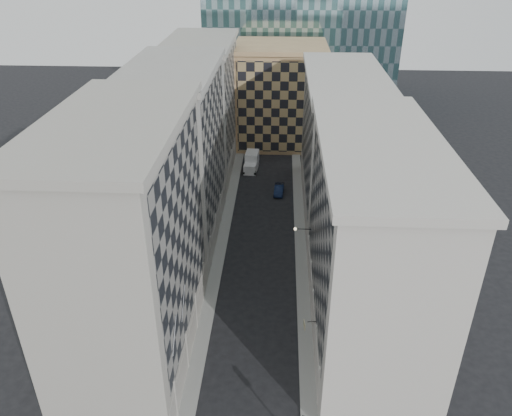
% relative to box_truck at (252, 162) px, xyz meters
% --- Properties ---
extents(sidewalk_west, '(1.50, 100.00, 0.15)m').
position_rel_box_truck_xyz_m(sidewalk_west, '(-2.56, -24.38, -1.19)').
color(sidewalk_west, gray).
rests_on(sidewalk_west, ground).
extents(sidewalk_east, '(1.50, 100.00, 0.15)m').
position_rel_box_truck_xyz_m(sidewalk_east, '(7.94, -24.38, -1.19)').
color(sidewalk_east, gray).
rests_on(sidewalk_east, ground).
extents(bldg_left_a, '(10.80, 22.80, 23.70)m').
position_rel_box_truck_xyz_m(bldg_left_a, '(-8.20, -43.38, 10.56)').
color(bldg_left_a, '#A19C91').
rests_on(bldg_left_a, ground).
extents(bldg_left_b, '(10.80, 22.80, 22.70)m').
position_rel_box_truck_xyz_m(bldg_left_b, '(-8.19, -21.38, 10.06)').
color(bldg_left_b, '#9A978F').
rests_on(bldg_left_b, ground).
extents(bldg_left_c, '(10.80, 22.80, 21.70)m').
position_rel_box_truck_xyz_m(bldg_left_c, '(-8.19, 0.62, 9.56)').
color(bldg_left_c, '#A19C91').
rests_on(bldg_left_c, ground).
extents(bldg_right_a, '(10.80, 26.80, 20.70)m').
position_rel_box_truck_xyz_m(bldg_right_a, '(13.56, -39.38, 9.06)').
color(bldg_right_a, beige).
rests_on(bldg_right_a, ground).
extents(bldg_right_b, '(10.80, 28.80, 19.70)m').
position_rel_box_truck_xyz_m(bldg_right_b, '(13.58, -12.38, 8.58)').
color(bldg_right_b, beige).
rests_on(bldg_right_b, ground).
extents(tan_block, '(16.80, 14.80, 18.80)m').
position_rel_box_truck_xyz_m(tan_block, '(4.69, 13.52, 8.17)').
color(tan_block, tan).
rests_on(tan_block, ground).
extents(flagpoles_left, '(0.10, 6.33, 2.33)m').
position_rel_box_truck_xyz_m(flagpoles_left, '(-3.21, -48.38, 6.74)').
color(flagpoles_left, gray).
rests_on(flagpoles_left, ground).
extents(bracket_lamp, '(1.98, 0.36, 0.36)m').
position_rel_box_truck_xyz_m(bracket_lamp, '(7.06, -30.38, 4.94)').
color(bracket_lamp, black).
rests_on(bracket_lamp, ground).
extents(box_truck, '(2.55, 5.44, 2.90)m').
position_rel_box_truck_xyz_m(box_truck, '(0.00, 0.00, 0.00)').
color(box_truck, silver).
rests_on(box_truck, ground).
extents(dark_car, '(1.68, 4.19, 1.35)m').
position_rel_box_truck_xyz_m(dark_car, '(4.91, -9.27, -0.59)').
color(dark_car, '#0F1A38').
rests_on(dark_car, ground).
extents(shop_sign, '(1.23, 0.78, 0.86)m').
position_rel_box_truck_xyz_m(shop_sign, '(7.64, -43.93, 2.57)').
color(shop_sign, black).
rests_on(shop_sign, ground).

